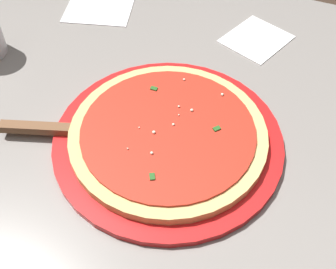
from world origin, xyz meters
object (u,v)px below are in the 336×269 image
object	(u,v)px
serving_plate	(168,140)
pizza_server	(63,130)
pizza	(168,134)
napkin_folded_right	(100,5)
napkin_loose_left	(256,39)

from	to	relation	value
serving_plate	pizza_server	world-z (taller)	pizza_server
serving_plate	pizza_server	size ratio (longest dim) A/B	1.70
pizza	napkin_folded_right	world-z (taller)	pizza
serving_plate	napkin_loose_left	world-z (taller)	serving_plate
serving_plate	pizza_server	distance (m)	0.17
serving_plate	pizza	xyz separation A→B (m)	(-0.00, 0.00, 0.02)
pizza	serving_plate	bearing A→B (deg)	-19.25
pizza_server	napkin_folded_right	size ratio (longest dim) A/B	1.47
napkin_folded_right	napkin_loose_left	distance (m)	0.36
pizza	napkin_folded_right	distance (m)	0.43
napkin_folded_right	napkin_loose_left	size ratio (longest dim) A/B	1.20
napkin_loose_left	napkin_folded_right	bearing A→B (deg)	-88.21
napkin_folded_right	pizza	bearing A→B (deg)	43.02
serving_plate	pizza_server	bearing A→B (deg)	-71.69
napkin_folded_right	napkin_loose_left	world-z (taller)	same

